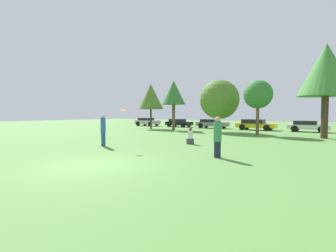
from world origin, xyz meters
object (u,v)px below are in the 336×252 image
(bystander_sitting, at_px, (190,137))
(tree_3, at_px, (258,95))
(tree_0, at_px, (151,97))
(tree_1, at_px, (174,93))
(parked_car_white, at_px, (308,126))
(tree_2, at_px, (219,100))
(parked_car_silver, at_px, (147,122))
(frisbee, at_px, (123,110))
(parked_car_black, at_px, (179,123))
(person_catcher, at_px, (217,137))
(parked_car_grey, at_px, (212,123))
(tree_4, at_px, (326,70))
(person_thrower, at_px, (103,130))
(parked_car_yellow, at_px, (255,124))

(bystander_sitting, relative_size, tree_3, 0.21)
(tree_0, distance_m, tree_1, 3.62)
(tree_3, xyz_separation_m, parked_car_white, (3.59, 6.87, -3.10))
(tree_2, xyz_separation_m, tree_3, (4.35, -1.40, 0.25))
(bystander_sitting, xyz_separation_m, tree_1, (-8.28, 10.85, 4.01))
(bystander_sitting, bearing_deg, parked_car_silver, 135.85)
(frisbee, xyz_separation_m, tree_0, (-9.95, 15.18, 2.00))
(tree_3, xyz_separation_m, parked_car_black, (-13.25, 7.51, -3.13))
(frisbee, relative_size, tree_1, 0.05)
(person_catcher, bearing_deg, frisbee, 4.30)
(tree_3, relative_size, parked_car_grey, 1.19)
(bystander_sitting, bearing_deg, tree_0, 137.25)
(tree_0, distance_m, tree_2, 9.48)
(tree_3, xyz_separation_m, parked_car_silver, (-18.91, 7.03, -3.06))
(tree_4, height_order, parked_car_silver, tree_4)
(tree_0, xyz_separation_m, tree_1, (3.60, -0.13, 0.30))
(parked_car_black, height_order, parked_car_grey, parked_car_grey)
(tree_1, height_order, tree_2, tree_1)
(person_thrower, height_order, tree_3, tree_3)
(parked_car_silver, bearing_deg, parked_car_yellow, 0.38)
(frisbee, height_order, tree_1, tree_1)
(bystander_sitting, distance_m, parked_car_white, 17.23)
(person_thrower, distance_m, bystander_sitting, 5.57)
(person_catcher, xyz_separation_m, parked_car_black, (-14.72, 20.58, -0.33))
(tree_1, xyz_separation_m, tree_3, (10.21, -1.39, -0.73))
(person_thrower, relative_size, tree_0, 0.34)
(tree_1, distance_m, parked_car_grey, 7.33)
(tree_4, height_order, parked_car_grey, tree_4)
(tree_2, bearing_deg, parked_car_yellow, 65.68)
(bystander_sitting, bearing_deg, person_thrower, -135.74)
(person_thrower, distance_m, tree_4, 17.75)
(tree_3, xyz_separation_m, parked_car_yellow, (-1.92, 6.80, -3.06))
(parked_car_yellow, relative_size, parked_car_white, 1.13)
(tree_1, height_order, parked_car_grey, tree_1)
(person_catcher, distance_m, parked_car_yellow, 20.15)
(parked_car_silver, bearing_deg, parked_car_grey, 1.78)
(tree_2, distance_m, parked_car_yellow, 6.56)
(tree_0, bearing_deg, parked_car_grey, 42.87)
(bystander_sitting, height_order, parked_car_black, parked_car_black)
(tree_0, bearing_deg, tree_4, -5.33)
(tree_1, relative_size, parked_car_grey, 1.39)
(tree_2, xyz_separation_m, parked_car_yellow, (2.44, 5.40, -2.81))
(person_catcher, relative_size, parked_car_grey, 0.44)
(tree_4, relative_size, parked_car_yellow, 1.65)
(person_thrower, bearing_deg, parked_car_black, 107.45)
(tree_0, distance_m, parked_car_black, 6.98)
(frisbee, height_order, tree_2, tree_2)
(person_thrower, height_order, bystander_sitting, person_thrower)
(bystander_sitting, relative_size, tree_0, 0.19)
(person_catcher, xyz_separation_m, bystander_sitting, (-3.39, 3.61, -0.48))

